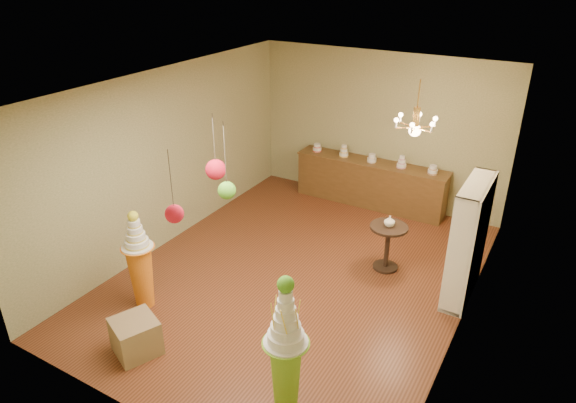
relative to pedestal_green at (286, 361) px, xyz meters
The scene contains 17 objects.
floor 2.77m from the pedestal_green, 116.37° to the left, with size 6.50×6.50×0.00m, color #5D2E19.
ceiling 3.52m from the pedestal_green, 116.37° to the left, with size 6.50×6.50×0.00m, color silver.
wall_back 5.83m from the pedestal_green, 101.89° to the left, with size 5.00×0.04×3.00m, color #979768.
wall_front 1.66m from the pedestal_green, 144.43° to the right, with size 5.00×0.04×3.00m, color #979768.
wall_left 4.47m from the pedestal_green, 146.96° to the left, with size 0.04×6.50×3.00m, color #979768.
wall_right 2.84m from the pedestal_green, 61.36° to the left, with size 0.04×6.50×3.00m, color #979768.
pedestal_green is the anchor object (origin of this frame).
pedestal_orange 2.81m from the pedestal_green, 166.85° to the left, with size 0.57×0.57×1.51m.
burlap_riser 2.18m from the pedestal_green, behind, with size 0.52×0.52×0.47m, color olive.
sideboard 5.50m from the pedestal_green, 102.49° to the left, with size 3.04×0.54×1.16m.
shelving_unit 3.40m from the pedestal_green, 70.25° to the left, with size 0.33×1.20×1.80m.
round_table 3.31m from the pedestal_green, 91.08° to the left, with size 0.75×0.75×0.77m.
vase 3.30m from the pedestal_green, 91.08° to the left, with size 0.17×0.17×0.18m, color white.
pom_red_left 2.28m from the pedestal_green, 150.58° to the left, with size 0.24×0.24×0.79m.
pom_green_mid 1.96m from the pedestal_green, 151.22° to the left, with size 0.21×0.21×0.91m.
pom_red_right 1.96m from the pedestal_green, 162.18° to the right, with size 0.18×0.18×0.75m.
chandelier 3.96m from the pedestal_green, 88.73° to the left, with size 0.88×0.88×0.85m.
Camera 1 is at (3.28, -5.97, 4.58)m, focal length 32.00 mm.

